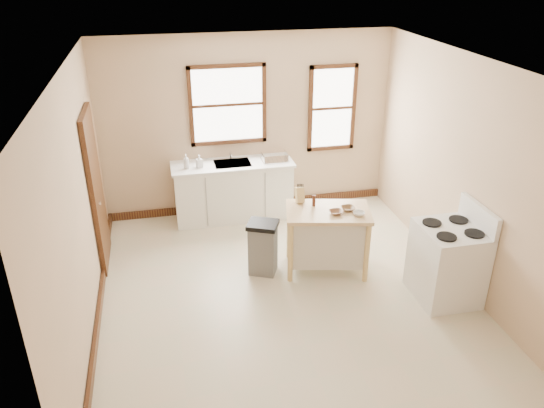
{
  "coord_description": "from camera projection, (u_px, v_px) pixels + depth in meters",
  "views": [
    {
      "loc": [
        -1.32,
        -5.29,
        3.89
      ],
      "look_at": [
        -0.07,
        0.4,
        1.06
      ],
      "focal_mm": 35.0,
      "sensor_mm": 36.0,
      "label": 1
    }
  ],
  "objects": [
    {
      "name": "soap_bottle_b",
      "position": [
        199.0,
        161.0,
        7.88
      ],
      "size": [
        0.1,
        0.11,
        0.19
      ],
      "primitive_type": "imported",
      "rotation": [
        0.0,
        0.0,
        0.22
      ],
      "color": "#B2B2B2",
      "rests_on": "sink_counter"
    },
    {
      "name": "trash_bin",
      "position": [
        263.0,
        248.0,
        6.89
      ],
      "size": [
        0.47,
        0.45,
        0.73
      ],
      "primitive_type": null,
      "rotation": [
        0.0,
        0.0,
        -0.43
      ],
      "color": "#5A5A58",
      "rests_on": "ground"
    },
    {
      "name": "knife_block",
      "position": [
        300.0,
        196.0,
        6.9
      ],
      "size": [
        0.11,
        0.11,
        0.2
      ],
      "primitive_type": null,
      "rotation": [
        0.0,
        0.0,
        0.06
      ],
      "color": "tan",
      "rests_on": "kitchen_island"
    },
    {
      "name": "window_main",
      "position": [
        228.0,
        105.0,
        7.96
      ],
      "size": [
        1.17,
        0.06,
        1.22
      ],
      "primitive_type": null,
      "color": "black",
      "rests_on": "wall_back"
    },
    {
      "name": "wall_back",
      "position": [
        248.0,
        126.0,
        8.19
      ],
      "size": [
        4.5,
        0.04,
        2.8
      ],
      "primitive_type": "cube",
      "color": "tan",
      "rests_on": "ground"
    },
    {
      "name": "window_side",
      "position": [
        332.0,
        108.0,
        8.34
      ],
      "size": [
        0.77,
        0.06,
        1.37
      ],
      "primitive_type": null,
      "color": "black",
      "rests_on": "wall_back"
    },
    {
      "name": "kitchen_island",
      "position": [
        327.0,
        240.0,
        6.93
      ],
      "size": [
        1.19,
        0.89,
        0.87
      ],
      "primitive_type": null,
      "rotation": [
        0.0,
        0.0,
        -0.22
      ],
      "color": "#D5BF7D",
      "rests_on": "ground"
    },
    {
      "name": "bowl_c",
      "position": [
        359.0,
        214.0,
        6.6
      ],
      "size": [
        0.2,
        0.2,
        0.05
      ],
      "primitive_type": "imported",
      "rotation": [
        0.0,
        0.0,
        -0.5
      ],
      "color": "silver",
      "rests_on": "kitchen_island"
    },
    {
      "name": "gas_stove",
      "position": [
        448.0,
        253.0,
        6.3
      ],
      "size": [
        0.75,
        0.76,
        1.21
      ],
      "primitive_type": null,
      "color": "white",
      "rests_on": "ground"
    },
    {
      "name": "dish_rack",
      "position": [
        275.0,
        157.0,
        8.15
      ],
      "size": [
        0.46,
        0.38,
        0.1
      ],
      "primitive_type": null,
      "rotation": [
        0.0,
        0.0,
        -0.23
      ],
      "color": "silver",
      "rests_on": "sink_counter"
    },
    {
      "name": "wall_left",
      "position": [
        78.0,
        210.0,
        5.56
      ],
      "size": [
        0.04,
        5.0,
        2.8
      ],
      "primitive_type": "cube",
      "color": "tan",
      "rests_on": "ground"
    },
    {
      "name": "baseboard_left",
      "position": [
        99.0,
        313.0,
        6.15
      ],
      "size": [
        0.04,
        5.0,
        0.12
      ],
      "primitive_type": "cube",
      "color": "black",
      "rests_on": "ground"
    },
    {
      "name": "bowl_b",
      "position": [
        348.0,
        209.0,
        6.73
      ],
      "size": [
        0.18,
        0.18,
        0.04
      ],
      "primitive_type": "imported",
      "rotation": [
        0.0,
        0.0,
        -0.02
      ],
      "color": "brown",
      "rests_on": "kitchen_island"
    },
    {
      "name": "ceiling",
      "position": [
        287.0,
        66.0,
        5.38
      ],
      "size": [
        5.0,
        5.0,
        0.0
      ],
      "primitive_type": "plane",
      "rotation": [
        3.14,
        0.0,
        0.0
      ],
      "color": "white",
      "rests_on": "ground"
    },
    {
      "name": "sink_counter",
      "position": [
        233.0,
        191.0,
        8.28
      ],
      "size": [
        1.86,
        0.62,
        0.92
      ],
      "primitive_type": null,
      "color": "white",
      "rests_on": "ground"
    },
    {
      "name": "floor",
      "position": [
        285.0,
        293.0,
        6.6
      ],
      "size": [
        5.0,
        5.0,
        0.0
      ],
      "primitive_type": "plane",
      "color": "beige",
      "rests_on": "ground"
    },
    {
      "name": "door_left",
      "position": [
        96.0,
        190.0,
        6.86
      ],
      "size": [
        0.06,
        0.9,
        2.1
      ],
      "primitive_type": "cube",
      "color": "black",
      "rests_on": "ground"
    },
    {
      "name": "pepper_grinder",
      "position": [
        314.0,
        201.0,
        6.82
      ],
      "size": [
        0.05,
        0.05,
        0.15
      ],
      "primitive_type": "cylinder",
      "rotation": [
        0.0,
        0.0,
        0.17
      ],
      "color": "#472013",
      "rests_on": "kitchen_island"
    },
    {
      "name": "faucet",
      "position": [
        230.0,
        152.0,
        8.18
      ],
      "size": [
        0.03,
        0.03,
        0.22
      ],
      "primitive_type": "cylinder",
      "color": "silver",
      "rests_on": "sink_counter"
    },
    {
      "name": "soap_bottle_a",
      "position": [
        186.0,
        161.0,
        7.84
      ],
      "size": [
        0.09,
        0.09,
        0.22
      ],
      "primitive_type": "imported",
      "rotation": [
        0.0,
        0.0,
        -0.06
      ],
      "color": "#B2B2B2",
      "rests_on": "sink_counter"
    },
    {
      "name": "bowl_a",
      "position": [
        336.0,
        212.0,
        6.64
      ],
      "size": [
        0.17,
        0.17,
        0.04
      ],
      "primitive_type": "imported",
      "rotation": [
        0.0,
        0.0,
        0.02
      ],
      "color": "brown",
      "rests_on": "kitchen_island"
    },
    {
      "name": "baseboard_back",
      "position": [
        250.0,
        204.0,
        8.75
      ],
      "size": [
        4.5,
        0.04,
        0.12
      ],
      "primitive_type": "cube",
      "color": "black",
      "rests_on": "ground"
    },
    {
      "name": "wall_right",
      "position": [
        466.0,
        175.0,
        6.42
      ],
      "size": [
        0.04,
        5.0,
        2.8
      ],
      "primitive_type": "cube",
      "color": "tan",
      "rests_on": "ground"
    }
  ]
}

